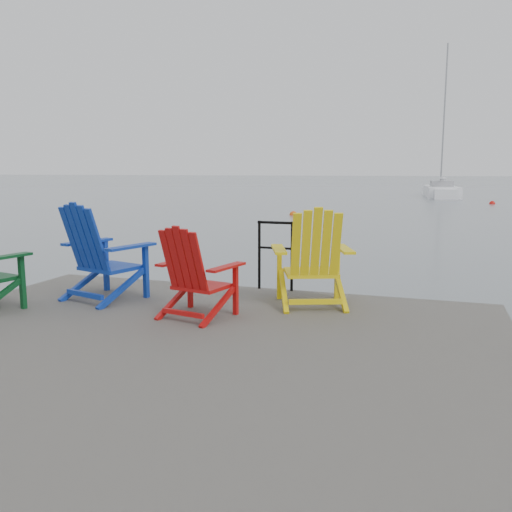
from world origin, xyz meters
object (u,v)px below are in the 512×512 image
(chair_red, at_px, (195,272))
(chair_yellow, at_px, (313,258))
(handrail, at_px, (275,249))
(buoy_d, at_px, (492,204))
(chair_blue, at_px, (100,252))
(sailboat_near, at_px, (441,192))
(buoy_b, at_px, (293,215))

(chair_red, xyz_separation_m, chair_yellow, (1.07, 0.87, 0.08))
(handrail, distance_m, buoy_d, 30.02)
(chair_yellow, xyz_separation_m, buoy_d, (4.70, 30.22, -1.06))
(handrail, height_order, chair_blue, chair_blue)
(handrail, bearing_deg, chair_yellow, -47.22)
(handrail, bearing_deg, sailboat_near, 86.44)
(handrail, distance_m, chair_blue, 2.18)
(chair_red, xyz_separation_m, sailboat_near, (2.83, 40.11, -0.63))
(chair_yellow, bearing_deg, buoy_b, 84.46)
(chair_yellow, relative_size, buoy_d, 3.07)
(chair_blue, distance_m, chair_yellow, 2.52)
(sailboat_near, height_order, buoy_d, sailboat_near)
(chair_red, xyz_separation_m, buoy_d, (5.77, 31.09, -0.99))
(chair_red, height_order, buoy_d, chair_red)
(chair_red, relative_size, buoy_b, 2.64)
(chair_red, distance_m, buoy_d, 31.63)
(chair_blue, bearing_deg, handrail, 48.97)
(handrail, distance_m, sailboat_near, 38.62)
(chair_blue, relative_size, sailboat_near, 0.10)
(chair_blue, height_order, sailboat_near, sailboat_near)
(buoy_d, bearing_deg, buoy_b, -128.50)
(sailboat_near, xyz_separation_m, buoy_d, (2.94, -9.02, -0.36))
(buoy_b, bearing_deg, chair_red, -78.83)
(chair_blue, xyz_separation_m, chair_red, (1.40, -0.38, -0.09))
(chair_red, height_order, chair_yellow, chair_yellow)
(handrail, height_order, chair_red, chair_red)
(chair_blue, relative_size, buoy_d, 3.16)
(buoy_d, bearing_deg, chair_yellow, -98.84)
(chair_blue, relative_size, chair_yellow, 1.03)
(buoy_b, relative_size, buoy_d, 1.01)
(chair_red, bearing_deg, chair_yellow, 51.02)
(chair_yellow, distance_m, buoy_b, 18.89)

